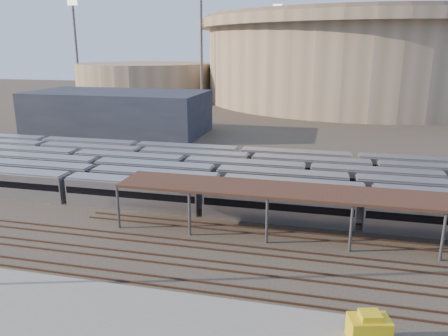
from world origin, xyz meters
name	(u,v)px	position (x,y,z in m)	size (l,w,h in m)	color
ground	(181,239)	(0.00, 0.00, 0.00)	(420.00, 420.00, 0.00)	#383026
apron	(60,310)	(-5.00, -15.00, 0.10)	(50.00, 9.00, 0.20)	gray
subway_trains	(220,176)	(-0.31, 18.50, 1.80)	(121.56, 23.90, 3.60)	#A1A2A6
inspection_shed	(395,200)	(22.00, 4.00, 4.98)	(60.30, 6.00, 5.30)	#505155
empty_tracks	(165,259)	(0.00, -5.00, 0.09)	(170.00, 9.62, 0.18)	#4C3323
stadium	(360,57)	(25.00, 140.00, 16.47)	(124.00, 124.00, 32.50)	#9F856C
secondary_arena	(146,80)	(-60.00, 130.00, 7.00)	(56.00, 56.00, 14.00)	#9F856C
service_building	(118,112)	(-35.00, 55.00, 5.00)	(42.00, 20.00, 10.00)	#1E232D
floodlight_0	(201,46)	(-30.00, 110.00, 20.65)	(4.00, 1.00, 38.40)	#505155
floodlight_1	(76,46)	(-85.00, 120.00, 20.65)	(4.00, 1.00, 38.40)	#505155
floodlight_3	(276,46)	(-10.00, 160.00, 20.65)	(4.00, 1.00, 38.40)	#505155
yellow_equipment	(369,329)	(18.50, -13.28, 1.08)	(2.82, 1.76, 1.76)	gold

